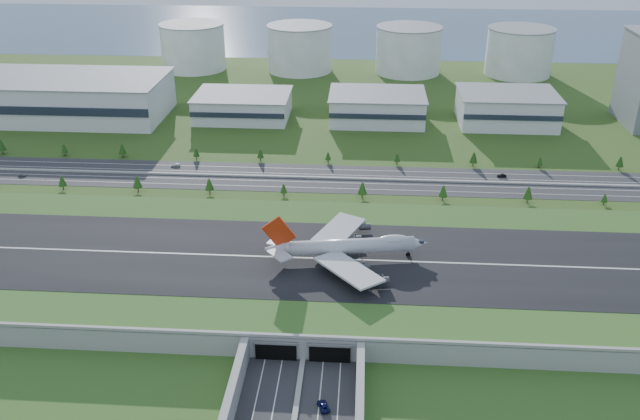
# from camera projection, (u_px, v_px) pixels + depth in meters

# --- Properties ---
(ground) EXTENTS (1200.00, 1200.00, 0.00)m
(ground) POSITION_uv_depth(u_px,v_px,m) (315.00, 277.00, 259.16)
(ground) COLOR #2D4C17
(ground) RESTS_ON ground
(airfield_deck) EXTENTS (520.00, 100.00, 9.20)m
(airfield_deck) POSITION_uv_depth(u_px,v_px,m) (315.00, 268.00, 257.28)
(airfield_deck) COLOR gray
(airfield_deck) RESTS_ON ground
(north_expressway) EXTENTS (560.00, 36.00, 0.12)m
(north_expressway) POSITION_uv_depth(u_px,v_px,m) (329.00, 179.00, 344.29)
(north_expressway) COLOR #28282B
(north_expressway) RESTS_ON ground
(tree_row) EXTENTS (504.55, 48.66, 8.46)m
(tree_row) POSITION_uv_depth(u_px,v_px,m) (308.00, 171.00, 340.89)
(tree_row) COLOR #3D2819
(tree_row) RESTS_ON ground
(hangar_west) EXTENTS (120.00, 60.00, 25.00)m
(hangar_west) POSITION_uv_depth(u_px,v_px,m) (70.00, 97.00, 429.81)
(hangar_west) COLOR silver
(hangar_west) RESTS_ON ground
(hangar_mid_a) EXTENTS (58.00, 42.00, 15.00)m
(hangar_mid_a) POSITION_uv_depth(u_px,v_px,m) (243.00, 106.00, 429.81)
(hangar_mid_a) COLOR silver
(hangar_mid_a) RESTS_ON ground
(hangar_mid_b) EXTENTS (58.00, 42.00, 17.00)m
(hangar_mid_b) POSITION_uv_depth(u_px,v_px,m) (377.00, 107.00, 424.21)
(hangar_mid_b) COLOR silver
(hangar_mid_b) RESTS_ON ground
(hangar_mid_c) EXTENTS (58.00, 42.00, 19.00)m
(hangar_mid_c) POSITION_uv_depth(u_px,v_px,m) (506.00, 108.00, 418.91)
(hangar_mid_c) COLOR silver
(hangar_mid_c) RESTS_ON ground
(fuel_tank_a) EXTENTS (50.00, 50.00, 35.00)m
(fuel_tank_a) POSITION_uv_depth(u_px,v_px,m) (193.00, 47.00, 536.62)
(fuel_tank_a) COLOR silver
(fuel_tank_a) RESTS_ON ground
(fuel_tank_b) EXTENTS (50.00, 50.00, 35.00)m
(fuel_tank_b) POSITION_uv_depth(u_px,v_px,m) (300.00, 49.00, 531.45)
(fuel_tank_b) COLOR silver
(fuel_tank_b) RESTS_ON ground
(fuel_tank_c) EXTENTS (50.00, 50.00, 35.00)m
(fuel_tank_c) POSITION_uv_depth(u_px,v_px,m) (408.00, 50.00, 526.29)
(fuel_tank_c) COLOR silver
(fuel_tank_c) RESTS_ON ground
(fuel_tank_d) EXTENTS (50.00, 50.00, 35.00)m
(fuel_tank_d) POSITION_uv_depth(u_px,v_px,m) (519.00, 52.00, 521.13)
(fuel_tank_d) COLOR silver
(fuel_tank_d) RESTS_ON ground
(bay_water) EXTENTS (1200.00, 260.00, 0.06)m
(bay_water) POSITION_uv_depth(u_px,v_px,m) (350.00, 29.00, 689.37)
(bay_water) COLOR #3D5875
(bay_water) RESTS_ON ground
(boeing_747) EXTENTS (62.19, 58.35, 19.32)m
(boeing_747) POSITION_uv_depth(u_px,v_px,m) (347.00, 246.00, 253.13)
(boeing_747) COLOR silver
(boeing_747) RESTS_ON airfield_deck
(car_2) EXTENTS (4.59, 6.27, 1.58)m
(car_2) POSITION_uv_depth(u_px,v_px,m) (323.00, 406.00, 194.27)
(car_2) COLOR #0D1245
(car_2) RESTS_ON ground
(car_4) EXTENTS (4.18, 1.97, 1.38)m
(car_4) POSITION_uv_depth(u_px,v_px,m) (22.00, 175.00, 346.49)
(car_4) COLOR #5E5E63
(car_4) RESTS_ON ground
(car_5) EXTENTS (4.80, 2.12, 1.53)m
(car_5) POSITION_uv_depth(u_px,v_px,m) (502.00, 176.00, 345.61)
(car_5) COLOR black
(car_5) RESTS_ON ground
(car_7) EXTENTS (5.32, 2.73, 1.48)m
(car_7) POSITION_uv_depth(u_px,v_px,m) (175.00, 165.00, 358.55)
(car_7) COLOR white
(car_7) RESTS_ON ground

